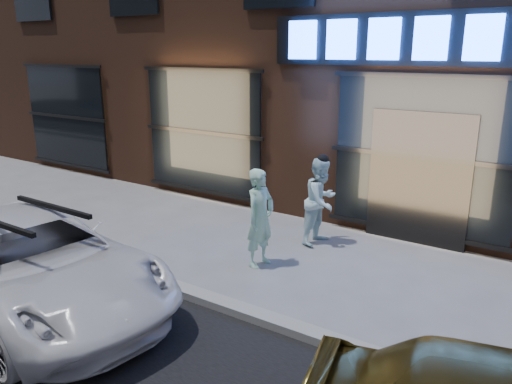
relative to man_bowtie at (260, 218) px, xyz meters
The scene contains 5 objects.
ground 2.48m from the man_bowtie, 39.85° to the right, with size 90.00×90.00×0.00m, color slate.
curb 2.46m from the man_bowtie, 39.85° to the right, with size 60.00×0.25×0.12m, color gray.
man_bowtie is the anchor object (origin of this frame).
man_cap 1.49m from the man_bowtie, 75.49° to the left, with size 0.77×0.60×1.59m, color white.
white_suv 3.40m from the man_bowtie, 121.82° to the right, with size 2.14×4.64×1.29m, color white.
Camera 1 is at (2.37, -4.86, 3.42)m, focal length 35.00 mm.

